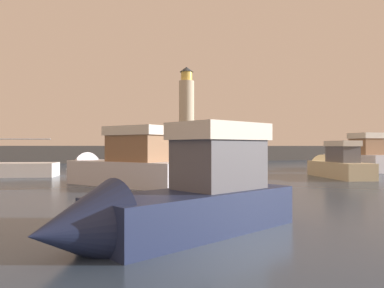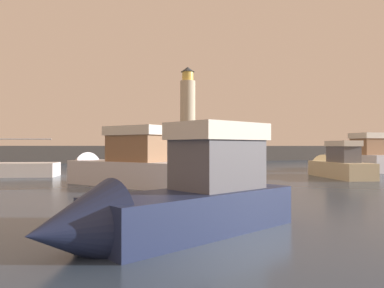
{
  "view_description": "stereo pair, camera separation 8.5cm",
  "coord_description": "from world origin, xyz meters",
  "px_view_note": "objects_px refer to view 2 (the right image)",
  "views": [
    {
      "loc": [
        -6.86,
        -0.9,
        2.14
      ],
      "look_at": [
        -1.1,
        16.26,
        2.26
      ],
      "focal_mm": 34.92,
      "sensor_mm": 36.0,
      "label": 1
    },
    {
      "loc": [
        -6.78,
        -0.93,
        2.14
      ],
      "look_at": [
        -1.1,
        16.26,
        2.26
      ],
      "focal_mm": 34.92,
      "sensor_mm": 36.0,
      "label": 2
    }
  ],
  "objects_px": {
    "motorboat_6": "(176,199)",
    "motorboat_3": "(334,165)",
    "motorboat_0": "(118,165)",
    "lighthouse": "(188,108)",
    "motorboat_5": "(353,159)",
    "sailboat_moored": "(1,169)"
  },
  "relations": [
    {
      "from": "motorboat_3",
      "to": "motorboat_6",
      "type": "distance_m",
      "value": 20.2
    },
    {
      "from": "lighthouse",
      "to": "motorboat_0",
      "type": "bearing_deg",
      "value": -114.23
    },
    {
      "from": "motorboat_3",
      "to": "motorboat_5",
      "type": "xyz_separation_m",
      "value": [
        6.61,
        5.62,
        0.23
      ]
    },
    {
      "from": "motorboat_0",
      "to": "sailboat_moored",
      "type": "xyz_separation_m",
      "value": [
        -7.13,
        8.24,
        -0.57
      ]
    },
    {
      "from": "sailboat_moored",
      "to": "motorboat_3",
      "type": "bearing_deg",
      "value": -18.32
    },
    {
      "from": "motorboat_3",
      "to": "sailboat_moored",
      "type": "xyz_separation_m",
      "value": [
        -22.26,
        7.37,
        -0.26
      ]
    },
    {
      "from": "motorboat_0",
      "to": "motorboat_6",
      "type": "relative_size",
      "value": 1.19
    },
    {
      "from": "lighthouse",
      "to": "sailboat_moored",
      "type": "height_order",
      "value": "lighthouse"
    },
    {
      "from": "lighthouse",
      "to": "motorboat_0",
      "type": "xyz_separation_m",
      "value": [
        -13.83,
        -30.74,
        -6.55
      ]
    },
    {
      "from": "motorboat_0",
      "to": "motorboat_3",
      "type": "bearing_deg",
      "value": 3.28
    },
    {
      "from": "lighthouse",
      "to": "motorboat_5",
      "type": "height_order",
      "value": "lighthouse"
    },
    {
      "from": "lighthouse",
      "to": "motorboat_0",
      "type": "relative_size",
      "value": 1.37
    },
    {
      "from": "motorboat_0",
      "to": "lighthouse",
      "type": "bearing_deg",
      "value": 65.77
    },
    {
      "from": "lighthouse",
      "to": "motorboat_6",
      "type": "xyz_separation_m",
      "value": [
        -13.97,
        -43.1,
        -6.76
      ]
    },
    {
      "from": "motorboat_5",
      "to": "sailboat_moored",
      "type": "distance_m",
      "value": 28.92
    },
    {
      "from": "motorboat_0",
      "to": "motorboat_5",
      "type": "xyz_separation_m",
      "value": [
        21.74,
        6.48,
        -0.08
      ]
    },
    {
      "from": "lighthouse",
      "to": "sailboat_moored",
      "type": "relative_size",
      "value": 1.11
    },
    {
      "from": "motorboat_5",
      "to": "motorboat_6",
      "type": "height_order",
      "value": "motorboat_5"
    },
    {
      "from": "motorboat_5",
      "to": "sailboat_moored",
      "type": "xyz_separation_m",
      "value": [
        -28.87,
        1.75,
        -0.49
      ]
    },
    {
      "from": "motorboat_6",
      "to": "motorboat_3",
      "type": "bearing_deg",
      "value": 40.92
    },
    {
      "from": "motorboat_3",
      "to": "motorboat_6",
      "type": "height_order",
      "value": "motorboat_6"
    },
    {
      "from": "motorboat_3",
      "to": "motorboat_6",
      "type": "xyz_separation_m",
      "value": [
        -15.26,
        -13.23,
        0.1
      ]
    }
  ]
}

